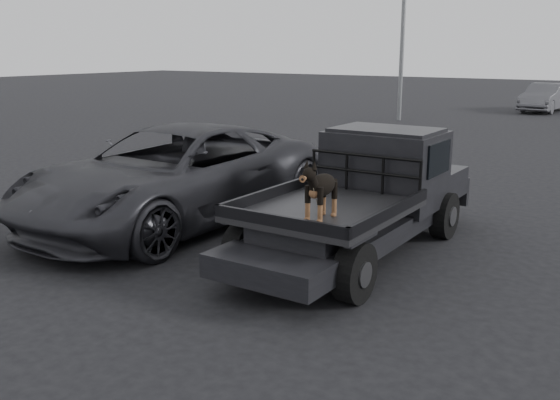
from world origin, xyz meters
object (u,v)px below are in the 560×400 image
Objects in this scene: dog at (321,190)px; flatbed_ute at (357,224)px; parked_suv at (174,175)px; distant_car_a at (545,98)px.

flatbed_ute is at bearing 98.51° from dog.
parked_suv reaches higher than distant_car_a.
parked_suv is (-3.47, -0.22, 0.39)m from flatbed_ute.
flatbed_ute is at bearing 4.81° from parked_suv.
dog is at bearing -81.49° from flatbed_ute.
flatbed_ute is 1.30× the size of distant_car_a.
distant_car_a is (1.26, 24.94, -0.17)m from parked_suv.
dog is 0.12× the size of parked_suv.
flatbed_ute is 3.50m from parked_suv.
dog is 3.93m from parked_suv.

